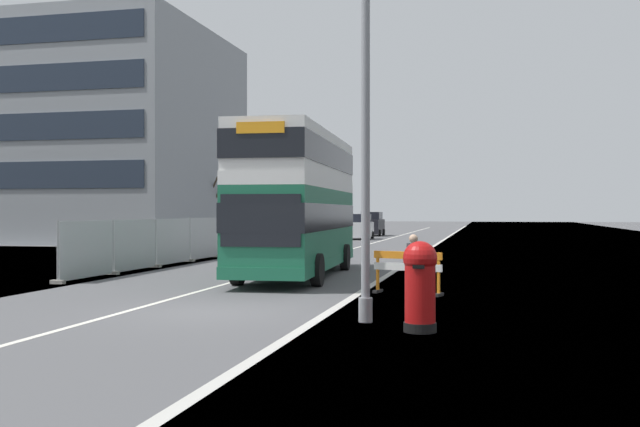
# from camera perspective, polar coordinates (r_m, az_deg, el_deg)

# --- Properties ---
(ground) EXTENTS (140.00, 280.00, 0.10)m
(ground) POSITION_cam_1_polar(r_m,az_deg,el_deg) (16.60, -6.45, -7.86)
(ground) COLOR #4C4C4F
(double_decker_bus) EXTENTS (3.20, 10.67, 4.93)m
(double_decker_bus) POSITION_cam_1_polar(r_m,az_deg,el_deg) (25.18, -1.73, 0.99)
(double_decker_bus) COLOR #196042
(double_decker_bus) RESTS_ON ground
(lamppost_foreground) EXTENTS (0.29, 0.70, 8.78)m
(lamppost_foreground) POSITION_cam_1_polar(r_m,az_deg,el_deg) (14.97, 3.61, 7.39)
(lamppost_foreground) COLOR gray
(lamppost_foreground) RESTS_ON ground
(red_pillar_postbox) EXTENTS (0.65, 0.65, 1.71)m
(red_pillar_postbox) POSITION_cam_1_polar(r_m,az_deg,el_deg) (13.82, 7.88, -5.36)
(red_pillar_postbox) COLOR black
(red_pillar_postbox) RESTS_ON ground
(roadworks_barrier) EXTENTS (1.97, 0.95, 1.17)m
(roadworks_barrier) POSITION_cam_1_polar(r_m,az_deg,el_deg) (19.93, 6.90, -4.17)
(roadworks_barrier) COLOR orange
(roadworks_barrier) RESTS_ON ground
(construction_site_fence) EXTENTS (0.44, 24.00, 2.00)m
(construction_site_fence) POSITION_cam_1_polar(r_m,az_deg,el_deg) (34.59, -9.10, -1.99)
(construction_site_fence) COLOR #A8AAAD
(construction_site_fence) RESTS_ON ground
(car_oncoming_near) EXTENTS (1.99, 4.00, 2.26)m
(car_oncoming_near) POSITION_cam_1_polar(r_m,az_deg,el_deg) (41.93, -1.84, -1.47)
(car_oncoming_near) COLOR black
(car_oncoming_near) RESTS_ON ground
(car_receding_mid) EXTENTS (2.06, 4.38, 2.22)m
(car_receding_mid) POSITION_cam_1_polar(r_m,az_deg,el_deg) (48.79, -0.17, -1.25)
(car_receding_mid) COLOR navy
(car_receding_mid) RESTS_ON ground
(car_receding_far) EXTENTS (1.99, 3.95, 2.03)m
(car_receding_far) POSITION_cam_1_polar(r_m,az_deg,el_deg) (57.97, 3.09, -1.09)
(car_receding_far) COLOR silver
(car_receding_far) RESTS_ON ground
(car_far_side) EXTENTS (1.99, 4.06, 2.18)m
(car_far_side) POSITION_cam_1_polar(r_m,az_deg,el_deg) (66.22, 4.11, -0.87)
(car_far_side) COLOR black
(car_far_side) RESTS_ON ground
(bare_tree_far_verge_near) EXTENTS (2.44, 3.12, 4.90)m
(bare_tree_far_verge_near) POSITION_cam_1_polar(r_m,az_deg,el_deg) (56.70, -8.66, 0.37)
(bare_tree_far_verge_near) COLOR #4C3D2D
(bare_tree_far_verge_near) RESTS_ON ground
(pedestrian_at_kerb) EXTENTS (0.34, 0.34, 1.70)m
(pedestrian_at_kerb) POSITION_cam_1_polar(r_m,az_deg,el_deg) (18.11, 7.36, -4.31)
(pedestrian_at_kerb) COLOR #2D3342
(pedestrian_at_kerb) RESTS_ON ground
(backdrop_office_block) EXTENTS (24.28, 17.92, 15.98)m
(backdrop_office_block) POSITION_cam_1_polar(r_m,az_deg,el_deg) (60.91, -19.49, 5.58)
(backdrop_office_block) COLOR gray
(backdrop_office_block) RESTS_ON ground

